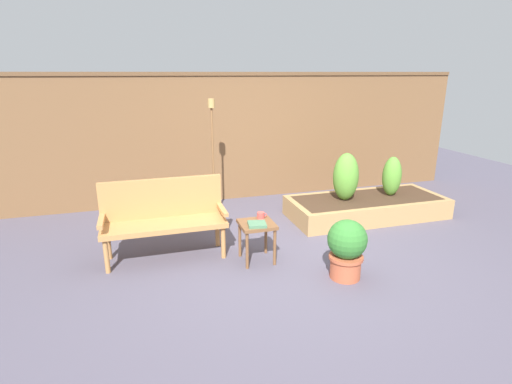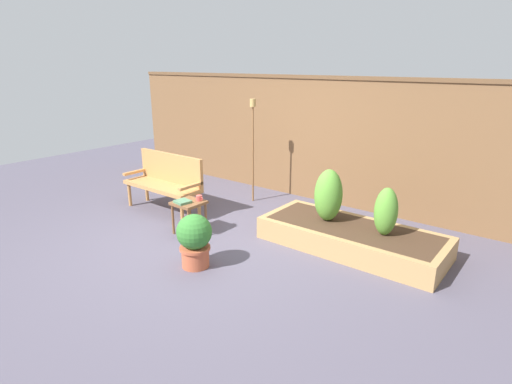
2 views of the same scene
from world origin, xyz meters
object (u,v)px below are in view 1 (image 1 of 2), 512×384
Objects in this scene: side_table at (257,229)px; shrub_near_bench at (346,177)px; cup_on_table at (261,215)px; potted_boxwood at (347,247)px; book_on_table at (257,224)px; garden_bench at (163,213)px; shrub_far_corner at (392,176)px; tiki_torch at (212,138)px.

side_table is 0.67× the size of shrub_near_bench.
side_table is at bearing -125.16° from cup_on_table.
potted_boxwood is 1.89m from shrub_near_bench.
cup_on_table is 0.60× the size of book_on_table.
garden_bench reaches higher than book_on_table.
cup_on_table is 0.18× the size of potted_boxwood.
garden_bench is 3.55m from shrub_far_corner.
shrub_far_corner reaches higher than potted_boxwood.
shrub_far_corner is at bearing 21.68° from side_table.
garden_bench is 2.01× the size of shrub_near_bench.
potted_boxwood is 0.37× the size of tiki_torch.
garden_bench is 2.76m from shrub_near_bench.
side_table is 2.68m from shrub_far_corner.
shrub_near_bench is (1.68, 0.99, 0.26)m from side_table.
side_table is 3.95× the size of cup_on_table.
tiki_torch is (0.84, 1.24, 0.67)m from garden_bench.
potted_boxwood is 2.37m from shrub_far_corner.
garden_bench is at bearing -124.25° from tiki_torch.
shrub_far_corner is 2.83m from tiki_torch.
garden_bench is 2.17× the size of potted_boxwood.
shrub_far_corner is (3.51, 0.53, 0.06)m from garden_bench.
book_on_table is at bearing -117.86° from cup_on_table.
cup_on_table is at bearing -160.20° from shrub_far_corner.
potted_boxwood is at bearing -25.63° from book_on_table.
tiki_torch is (-0.16, 1.79, 0.72)m from book_on_table.
shrub_near_bench is at bearing 30.40° from side_table.
book_on_table is at bearing 145.30° from potted_boxwood.
side_table is (1.02, -0.46, -0.15)m from garden_bench.
cup_on_table is 1.82m from shrub_near_bench.
side_table is at bearing 140.47° from potted_boxwood.
side_table is at bearing 83.22° from book_on_table.
garden_bench is at bearing 160.17° from book_on_table.
shrub_far_corner is at bearing 44.54° from potted_boxwood.
tiki_torch is at bearing 112.68° from potted_boxwood.
tiki_torch reaches higher than potted_boxwood.
garden_bench is 1.13m from side_table.
side_table is 2.38× the size of book_on_table.
garden_bench is at bearing -169.03° from shrub_near_bench.
garden_bench reaches higher than potted_boxwood.
tiki_torch is at bearing 165.05° from shrub_far_corner.
potted_boxwood is (1.83, -1.13, -0.18)m from garden_bench.
tiki_torch reaches higher than shrub_far_corner.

